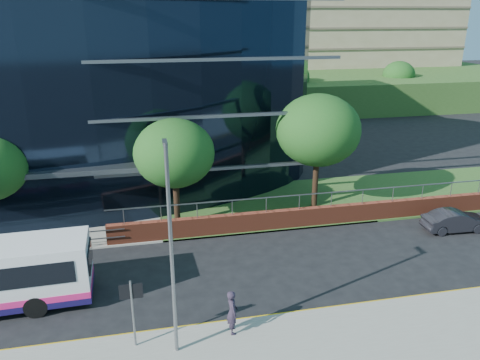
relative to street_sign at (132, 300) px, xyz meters
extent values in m
plane|color=black|center=(-4.50, 1.59, -2.15)|extent=(200.00, 200.00, 0.00)
cube|color=gray|center=(-4.50, 0.59, -2.07)|extent=(80.00, 0.25, 0.16)
cube|color=gold|center=(-4.50, 0.79, -2.14)|extent=(80.00, 0.08, 0.01)
cube|color=gold|center=(-4.50, 0.94, -2.14)|extent=(80.00, 0.08, 0.01)
cube|color=#2D511E|center=(19.50, 12.59, -2.09)|extent=(36.00, 8.00, 0.12)
cube|color=black|center=(-8.50, 25.59, 5.85)|extent=(38.00, 16.00, 16.00)
cube|color=maroon|center=(15.50, 8.89, -1.55)|extent=(34.00, 0.40, 1.20)
cube|color=slate|center=(15.50, 8.89, -0.07)|extent=(34.00, 0.06, 0.06)
cube|color=#2D511E|center=(27.50, 57.59, -0.15)|extent=(60.00, 42.00, 4.00)
cylinder|color=slate|center=(0.00, -0.01, -0.60)|extent=(0.08, 0.08, 2.80)
cube|color=black|center=(0.00, 0.01, 0.35)|extent=(0.85, 0.06, 0.60)
cylinder|color=black|center=(2.50, 10.59, -0.61)|extent=(0.36, 0.36, 3.08)
ellipsoid|color=#144718|center=(2.50, 10.59, 2.40)|extent=(4.62, 4.62, 3.93)
cylinder|color=black|center=(11.50, 11.59, -0.39)|extent=(0.36, 0.36, 3.52)
ellipsoid|color=#144718|center=(11.50, 11.59, 3.05)|extent=(5.28, 5.28, 4.49)
cylinder|color=black|center=(19.50, 41.59, -0.61)|extent=(0.36, 0.36, 3.08)
ellipsoid|color=#144718|center=(19.50, 41.59, 2.40)|extent=(4.62, 4.62, 3.93)
cylinder|color=black|center=(35.50, 43.59, -0.72)|extent=(0.36, 0.36, 2.86)
ellipsoid|color=#144718|center=(35.50, 43.59, 2.08)|extent=(4.29, 4.29, 3.65)
cylinder|color=slate|center=(1.50, -0.61, 2.00)|extent=(0.14, 0.14, 8.00)
cube|color=slate|center=(1.50, -0.26, 5.90)|extent=(0.15, 0.70, 0.12)
cylinder|color=black|center=(-4.05, 2.89, -1.66)|extent=(0.98, 0.32, 0.97)
imported|color=black|center=(18.32, 6.56, -1.52)|extent=(3.86, 1.53, 1.25)
imported|color=#281F2F|center=(3.74, 0.00, -1.08)|extent=(0.46, 0.69, 1.84)
camera|label=1|loc=(0.80, -15.11, 9.83)|focal=35.00mm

